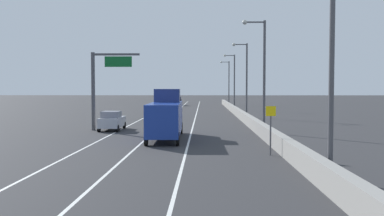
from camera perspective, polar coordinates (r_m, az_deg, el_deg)
The scene contains 16 objects.
ground_plane at distance 71.25m, azimuth -0.56°, elevation -0.56°, with size 320.00×320.00×0.00m, color #2D2D30.
lane_stripe_left at distance 62.74m, azimuth -5.89°, elevation -1.02°, with size 0.16×130.00×0.00m, color silver.
lane_stripe_center at distance 62.39m, azimuth -2.70°, elevation -1.03°, with size 0.16×130.00×0.00m, color silver.
lane_stripe_right at distance 62.23m, azimuth 0.52°, elevation -1.04°, with size 0.16×130.00×0.00m, color silver.
jersey_barrier_right at distance 47.48m, azimuth 7.56°, elevation -1.58°, with size 0.60×120.00×1.10m, color gray.
overhead_sign_gantry at distance 41.59m, azimuth -12.20°, elevation 3.54°, with size 4.68×0.36×7.50m.
speed_advisory_sign at distance 26.07m, azimuth 10.55°, elevation -2.47°, with size 0.60×0.11×3.00m.
lamp_post_right_near at distance 19.72m, azimuth 17.62°, elevation 7.77°, with size 2.14×0.44×10.26m.
lamp_post_right_second at distance 39.09m, azimuth 9.35°, elevation 5.31°, with size 2.14×0.44×10.26m.
lamp_post_right_third at distance 58.79m, azimuth 7.14°, elevation 4.45°, with size 2.14×0.44×10.26m.
lamp_post_right_fourth at distance 78.50m, azimuth 5.55°, elevation 4.03°, with size 2.14×0.44×10.26m.
lamp_post_right_fifth at distance 98.27m, azimuth 4.85°, elevation 3.77°, with size 2.14×0.44×10.26m.
car_black_0 at distance 97.97m, azimuth -1.96°, elevation 0.94°, with size 1.92×4.08×2.07m.
car_green_1 at distance 57.71m, azimuth -4.55°, elevation -0.34°, with size 1.95×4.22×2.04m.
car_silver_2 at distance 41.60m, azimuth -10.73°, elevation -1.69°, with size 1.95×4.41×1.85m.
box_truck at distance 34.12m, azimuth -3.54°, elevation -1.10°, with size 2.65×9.52×4.00m.
Camera 1 is at (2.61, -7.08, 4.11)m, focal length 39.59 mm.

